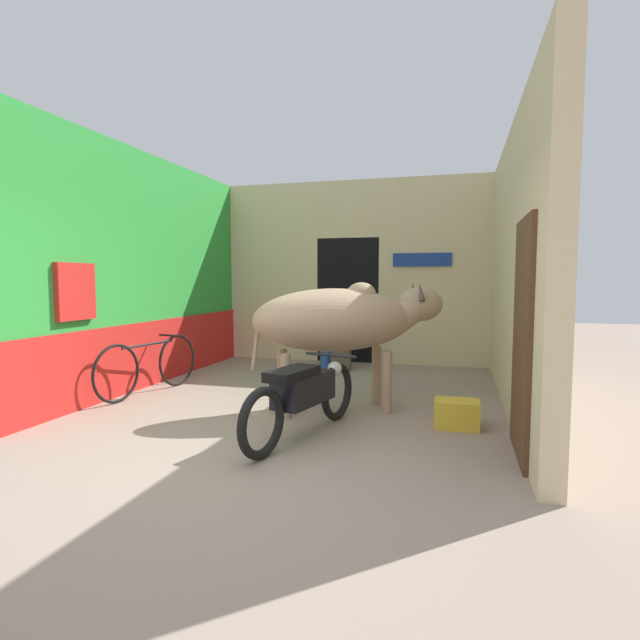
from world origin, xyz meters
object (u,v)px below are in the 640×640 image
bicycle (149,366)px  plastic_stool (326,353)px  motorcycle_near (304,394)px  crate (457,414)px  cow (342,320)px  shopkeeper_seated (343,329)px

bicycle → plastic_stool: 2.98m
motorcycle_near → bicycle: bicycle is taller
plastic_stool → crate: 3.58m
motorcycle_near → crate: motorcycle_near is taller
cow → shopkeeper_seated: bearing=102.7°
crate → plastic_stool: bearing=126.3°
bicycle → crate: 3.91m
shopkeeper_seated → crate: (1.84, -2.88, -0.52)m
bicycle → shopkeeper_seated: (2.03, 2.40, 0.29)m
plastic_stool → crate: plastic_stool is taller
bicycle → plastic_stool: bicycle is taller
cow → shopkeeper_seated: 2.66m
cow → motorcycle_near: 1.20m
shopkeeper_seated → crate: size_ratio=2.88×
cow → motorcycle_near: cow is taller
cow → plastic_stool: bearing=108.5°
plastic_stool → crate: (2.12, -2.88, -0.11)m
motorcycle_near → bicycle: 2.74m
cow → crate: bearing=-14.0°
motorcycle_near → plastic_stool: 3.65m
motorcycle_near → plastic_stool: motorcycle_near is taller
motorcycle_near → shopkeeper_seated: 3.61m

